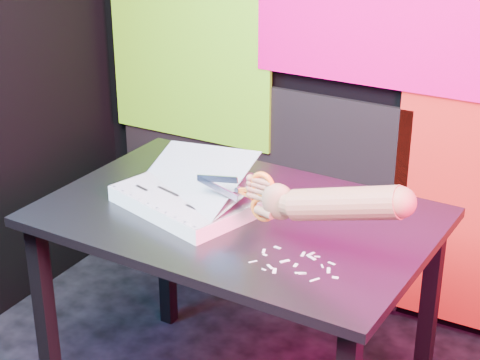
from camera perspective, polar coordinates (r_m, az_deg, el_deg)
The scene contains 7 objects.
room at distance 1.48m, azimuth -0.03°, elevation 5.46°, with size 3.01×3.01×2.71m.
backdrop at distance 2.89m, azimuth 15.45°, elevation 5.75°, with size 2.88×0.05×2.08m.
work_table at distance 2.45m, azimuth -0.18°, elevation -4.32°, with size 1.18×0.81×0.75m.
printout_stack at distance 2.44m, azimuth -3.67°, elevation -1.30°, with size 0.48×0.41×0.22m.
scissors at distance 2.21m, azimuth 1.22°, elevation -1.09°, with size 0.27×0.04×0.15m.
hand_forearm at distance 2.08m, azimuth 6.65°, elevation -1.64°, with size 0.48×0.12×0.19m.
paper_clippings at distance 2.15m, azimuth 4.12°, elevation -5.93°, with size 0.24×0.16×0.00m.
Camera 1 is at (0.68, -1.22, 1.82)m, focal length 60.00 mm.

